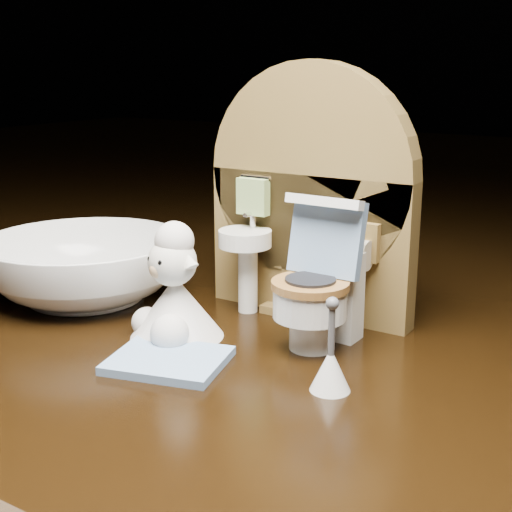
{
  "coord_description": "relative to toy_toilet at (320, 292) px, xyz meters",
  "views": [
    {
      "loc": [
        0.19,
        -0.3,
        0.15
      ],
      "look_at": [
        -0.01,
        0.02,
        0.05
      ],
      "focal_mm": 50.0,
      "sensor_mm": 36.0,
      "label": 1
    }
  ],
  "objects": [
    {
      "name": "backdrop_panel",
      "position": [
        -0.03,
        0.04,
        0.04
      ],
      "size": [
        0.13,
        0.05,
        0.15
      ],
      "color": "brown",
      "rests_on": "ground"
    },
    {
      "name": "toy_toilet",
      "position": [
        0.0,
        0.0,
        0.0
      ],
      "size": [
        0.04,
        0.05,
        0.08
      ],
      "rotation": [
        0.0,
        0.0,
        -0.02
      ],
      "color": "white",
      "rests_on": "ground"
    },
    {
      "name": "bath_mat",
      "position": [
        -0.05,
        -0.07,
        -0.03
      ],
      "size": [
        0.07,
        0.06,
        0.0
      ],
      "primitive_type": "cube",
      "rotation": [
        0.0,
        0.0,
        0.26
      ],
      "color": "#7799C3",
      "rests_on": "ground"
    },
    {
      "name": "toilet_brush",
      "position": [
        0.03,
        -0.05,
        -0.02
      ],
      "size": [
        0.02,
        0.02,
        0.05
      ],
      "color": "white",
      "rests_on": "ground"
    },
    {
      "name": "plush_lamb",
      "position": [
        -0.07,
        -0.03,
        -0.01
      ],
      "size": [
        0.05,
        0.05,
        0.07
      ],
      "rotation": [
        0.0,
        0.0,
        -0.25
      ],
      "color": "silver",
      "rests_on": "ground"
    },
    {
      "name": "ceramic_bowl",
      "position": [
        -0.16,
        -0.01,
        -0.01
      ],
      "size": [
        0.13,
        0.13,
        0.04
      ],
      "primitive_type": "imported",
      "rotation": [
        0.0,
        0.0,
        0.05
      ],
      "color": "white",
      "rests_on": "ground"
    }
  ]
}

